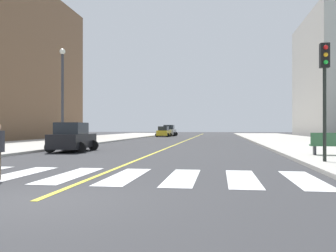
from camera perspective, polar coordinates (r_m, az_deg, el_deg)
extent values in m
plane|color=#333335|center=(8.14, -20.47, -11.11)|extent=(220.00, 220.00, 0.00)
cube|color=#B2ADA3|center=(31.45, -22.58, -2.86)|extent=(10.00, 120.00, 0.15)
cube|color=silver|center=(12.90, -22.53, -7.03)|extent=(0.90, 4.00, 0.01)
cube|color=silver|center=(12.09, -15.10, -7.50)|extent=(0.90, 4.00, 0.01)
cube|color=silver|center=(11.51, -6.75, -7.88)|extent=(0.90, 4.00, 0.01)
cube|color=silver|center=(11.19, 2.29, -8.10)|extent=(0.90, 4.00, 0.01)
cube|color=silver|center=(11.15, 11.62, -8.12)|extent=(0.90, 4.00, 0.01)
cube|color=silver|center=(11.40, 20.77, -7.94)|extent=(0.90, 4.00, 0.01)
cube|color=yellow|center=(47.20, 3.44, -2.07)|extent=(0.16, 80.00, 0.01)
cube|color=#B7B7BC|center=(63.99, 0.19, -0.95)|extent=(1.98, 4.37, 0.94)
cube|color=#1E2328|center=(63.73, 0.16, -0.19)|extent=(1.67, 2.19, 0.79)
cylinder|color=black|center=(65.21, 1.23, -1.25)|extent=(0.71, 0.23, 0.71)
cylinder|color=black|center=(65.48, -0.52, -1.25)|extent=(0.71, 0.23, 0.71)
cylinder|color=black|center=(62.52, 0.94, -1.29)|extent=(0.71, 0.23, 0.71)
cylinder|color=black|center=(62.81, -0.89, -1.29)|extent=(0.71, 0.23, 0.71)
cube|color=black|center=(23.82, -14.79, -2.29)|extent=(2.06, 4.20, 0.88)
cube|color=#1E2328|center=(23.57, -14.99, -0.38)|extent=(1.67, 2.13, 0.75)
cylinder|color=black|center=(24.74, -11.70, -3.00)|extent=(0.68, 0.25, 0.67)
cylinder|color=black|center=(25.36, -15.82, -2.93)|extent=(0.68, 0.25, 0.67)
cylinder|color=black|center=(22.31, -13.63, -3.31)|extent=(0.68, 0.25, 0.67)
cylinder|color=black|center=(23.00, -18.12, -3.21)|extent=(0.68, 0.25, 0.67)
cube|color=gold|center=(58.73, -0.67, -1.11)|extent=(1.87, 3.85, 0.81)
cube|color=#1E2328|center=(58.51, -0.72, -0.40)|extent=(1.52, 1.95, 0.68)
cylinder|color=black|center=(59.73, 0.37, -1.39)|extent=(0.62, 0.22, 0.61)
cylinder|color=black|center=(60.06, -1.27, -1.39)|extent=(0.62, 0.22, 0.61)
cylinder|color=black|center=(57.42, -0.05, -1.44)|extent=(0.62, 0.22, 0.61)
cylinder|color=black|center=(57.77, -1.75, -1.43)|extent=(0.62, 0.22, 0.61)
cylinder|color=black|center=(16.06, 23.48, 1.67)|extent=(0.14, 0.14, 3.83)
cube|color=black|center=(16.32, 23.47, 10.16)|extent=(0.36, 0.28, 1.00)
sphere|color=red|center=(16.21, 23.63, 11.32)|extent=(0.18, 0.18, 0.18)
sphere|color=orange|center=(16.15, 23.64, 10.27)|extent=(0.18, 0.18, 0.18)
sphere|color=green|center=(16.10, 23.64, 9.22)|extent=(0.18, 0.18, 0.18)
cube|color=#33603D|center=(19.97, 24.04, -2.81)|extent=(1.84, 0.72, 0.08)
cube|color=#33603D|center=(19.72, 24.17, -1.85)|extent=(1.80, 0.23, 0.60)
cube|color=#2D2D33|center=(19.87, 22.12, -3.57)|extent=(0.14, 0.48, 0.44)
cylinder|color=#38383D|center=(28.98, -16.32, 4.05)|extent=(0.20, 0.20, 7.08)
sphere|color=silver|center=(29.49, -16.31, 11.21)|extent=(0.44, 0.44, 0.44)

